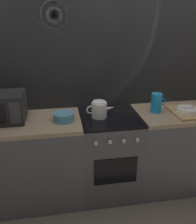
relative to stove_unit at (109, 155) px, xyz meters
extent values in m
plane|color=#6B6054|center=(0.00, 0.00, -0.45)|extent=(8.00, 8.00, 0.00)
cube|color=gray|center=(0.00, 0.33, 0.75)|extent=(3.60, 0.05, 2.40)
cube|color=#BCBCC1|center=(0.00, 0.30, 0.75)|extent=(3.58, 0.01, 2.39)
cube|color=#515459|center=(-0.90, 0.00, -0.02)|extent=(1.20, 0.60, 0.86)
cube|color=#9E8466|center=(-0.90, 0.00, 0.43)|extent=(1.20, 0.60, 0.04)
cube|color=#4C4C51|center=(0.00, 0.00, -0.01)|extent=(0.60, 0.60, 0.87)
cube|color=black|center=(0.00, 0.00, 0.44)|extent=(0.59, 0.59, 0.03)
cube|color=black|center=(0.00, -0.30, 0.00)|extent=(0.42, 0.01, 0.28)
cylinder|color=#B7B7BC|center=(-0.19, -0.32, 0.33)|extent=(0.04, 0.02, 0.04)
cylinder|color=#B7B7BC|center=(-0.06, -0.32, 0.33)|extent=(0.04, 0.02, 0.04)
cylinder|color=#B7B7BC|center=(0.06, -0.32, 0.33)|extent=(0.04, 0.02, 0.04)
cylinder|color=#B7B7BC|center=(0.19, -0.32, 0.33)|extent=(0.04, 0.02, 0.04)
cube|color=#515459|center=(0.90, 0.00, -0.02)|extent=(1.20, 0.60, 0.86)
cube|color=#9E8466|center=(0.90, 0.00, 0.43)|extent=(1.20, 0.60, 0.04)
cube|color=black|center=(-1.05, 0.06, 0.59)|extent=(0.46, 0.34, 0.27)
cube|color=#333338|center=(-0.88, -0.12, 0.59)|extent=(0.09, 0.01, 0.21)
cylinder|color=white|center=(-0.11, -0.01, 0.53)|extent=(0.15, 0.15, 0.15)
cylinder|color=white|center=(-0.11, -0.01, 0.61)|extent=(0.13, 0.13, 0.02)
cone|color=white|center=(0.00, -0.01, 0.54)|extent=(0.10, 0.04, 0.05)
torus|color=white|center=(-0.20, -0.01, 0.53)|extent=(0.08, 0.01, 0.08)
cylinder|color=teal|center=(-0.46, -0.04, 0.49)|extent=(0.20, 0.20, 0.08)
cylinder|color=#198CD8|center=(0.49, 0.03, 0.55)|extent=(0.11, 0.11, 0.20)
torus|color=#198CD8|center=(0.56, 0.03, 0.56)|extent=(0.08, 0.01, 0.08)
cube|color=tan|center=(0.80, -0.05, 0.46)|extent=(0.30, 0.40, 0.02)
cylinder|color=white|center=(0.80, -0.07, 0.48)|extent=(0.22, 0.22, 0.01)
cylinder|color=white|center=(0.80, -0.07, 0.49)|extent=(0.21, 0.21, 0.01)
cylinder|color=white|center=(0.80, -0.07, 0.51)|extent=(0.21, 0.21, 0.01)
cylinder|color=silver|center=(0.82, -0.07, 0.52)|extent=(0.16, 0.07, 0.01)
cube|color=silver|center=(0.78, -0.06, 0.52)|extent=(0.16, 0.09, 0.00)
camera|label=1|loc=(-0.49, -2.18, 1.39)|focal=38.73mm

